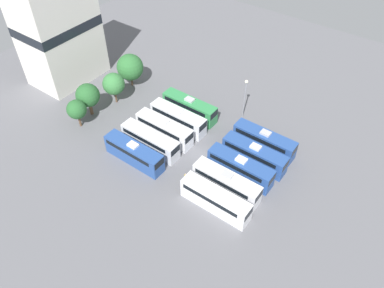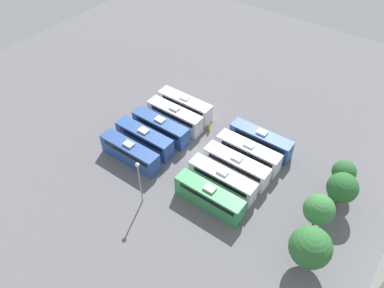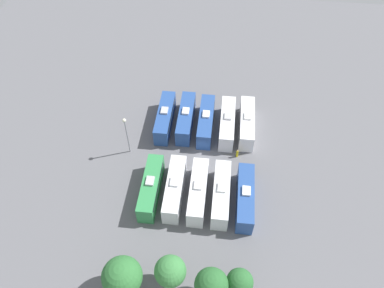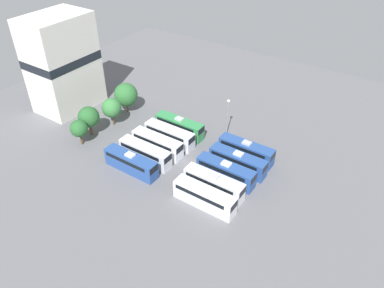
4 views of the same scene
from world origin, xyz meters
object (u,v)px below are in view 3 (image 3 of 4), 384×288
at_px(worker_person, 237,153).
at_px(bus_2, 206,121).
at_px(bus_3, 186,118).
at_px(tree_3, 122,277).
at_px(bus_5, 245,197).
at_px(bus_8, 175,188).
at_px(light_pole, 126,130).
at_px(bus_4, 165,117).
at_px(bus_7, 198,191).
at_px(tree_1, 211,285).
at_px(bus_9, 151,187).
at_px(bus_6, 221,194).
at_px(tree_0, 240,282).
at_px(bus_1, 227,123).
at_px(tree_2, 170,271).
at_px(bus_0, 247,123).

bearing_deg(worker_person, bus_2, -45.57).
height_order(bus_3, tree_3, tree_3).
height_order(bus_5, tree_3, tree_3).
relative_size(bus_8, light_pole, 1.32).
xyz_separation_m(bus_3, bus_4, (3.71, 0.27, 0.00)).
distance_m(bus_7, light_pole, 15.13).
distance_m(tree_1, tree_3, 10.96).
height_order(worker_person, light_pole, light_pole).
bearing_deg(worker_person, bus_7, 56.98).
bearing_deg(bus_8, tree_3, 73.76).
bearing_deg(bus_8, tree_1, 114.15).
height_order(bus_5, bus_9, same).
bearing_deg(bus_4, bus_8, 104.50).
bearing_deg(worker_person, bus_5, 98.59).
height_order(tree_1, tree_3, tree_3).
bearing_deg(bus_9, bus_4, -89.36).
distance_m(bus_6, light_pole, 18.13).
distance_m(bus_3, tree_1, 30.50).
bearing_deg(worker_person, bus_8, 42.89).
height_order(worker_person, tree_0, tree_0).
xyz_separation_m(bus_6, bus_9, (10.70, -0.00, 0.00)).
distance_m(bus_1, tree_2, 28.79).
xyz_separation_m(bus_1, bus_6, (0.21, 14.71, 0.00)).
xyz_separation_m(bus_0, bus_6, (3.62, 15.08, 0.00)).
distance_m(bus_1, bus_3, 7.38).
xyz_separation_m(bus_6, light_pole, (15.87, -8.02, 3.54)).
xyz_separation_m(bus_4, tree_1, (-10.40, 29.40, 2.29)).
height_order(bus_1, bus_7, same).
relative_size(bus_0, light_pole, 1.32).
height_order(bus_5, worker_person, bus_5).
relative_size(bus_1, worker_person, 6.19).
bearing_deg(bus_5, bus_4, -46.20).
relative_size(bus_6, tree_1, 1.67).
bearing_deg(tree_3, bus_5, -136.04).
xyz_separation_m(bus_2, bus_7, (-0.06, 14.72, 0.00)).
height_order(bus_3, bus_9, same).
bearing_deg(bus_9, bus_3, -103.14).
bearing_deg(bus_8, bus_0, -125.77).
bearing_deg(worker_person, bus_1, -70.90).
distance_m(bus_8, tree_2, 13.87).
bearing_deg(bus_5, bus_1, -77.19).
xyz_separation_m(bus_9, worker_person, (-12.93, -8.87, -1.04)).
distance_m(bus_3, tree_2, 28.66).
bearing_deg(tree_0, bus_3, -70.60).
relative_size(bus_1, bus_2, 1.00).
distance_m(bus_0, bus_2, 7.19).
bearing_deg(light_pole, bus_3, -140.65).
relative_size(worker_person, tree_2, 0.28).
bearing_deg(bus_5, tree_3, 43.96).
bearing_deg(light_pole, bus_2, -151.21).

